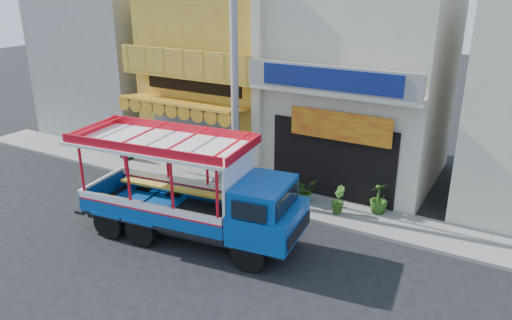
% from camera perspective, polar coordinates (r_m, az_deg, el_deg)
% --- Properties ---
extents(ground, '(90.00, 90.00, 0.00)m').
position_cam_1_polar(ground, '(15.41, -5.61, -9.76)').
color(ground, black).
rests_on(ground, ground).
extents(sidewalk, '(30.00, 2.00, 0.12)m').
position_cam_1_polar(sidewalk, '(18.40, 1.55, -4.18)').
color(sidewalk, slate).
rests_on(sidewalk, ground).
extents(shophouse_left, '(6.00, 7.50, 8.24)m').
position_cam_1_polar(shophouse_left, '(22.46, -2.64, 11.15)').
color(shophouse_left, '#C2892B').
rests_on(shophouse_left, ground).
extents(shophouse_right, '(6.00, 6.75, 8.24)m').
position_cam_1_polar(shophouse_right, '(19.96, 12.31, 9.54)').
color(shophouse_right, beige).
rests_on(shophouse_right, ground).
extents(party_pilaster, '(0.35, 0.30, 8.00)m').
position_cam_1_polar(party_pilaster, '(18.34, 0.15, 8.72)').
color(party_pilaster, beige).
rests_on(party_pilaster, ground).
extents(filler_building_left, '(6.00, 6.00, 7.60)m').
position_cam_1_polar(filler_building_left, '(26.89, -15.57, 11.32)').
color(filler_building_left, gray).
rests_on(filler_building_left, ground).
extents(utility_pole, '(28.00, 0.26, 9.00)m').
position_cam_1_polar(utility_pole, '(16.76, -2.06, 11.19)').
color(utility_pole, gray).
rests_on(utility_pole, ground).
extents(songthaew_truck, '(7.33, 3.09, 3.32)m').
position_cam_1_polar(songthaew_truck, '(14.92, -6.00, -3.91)').
color(songthaew_truck, black).
rests_on(songthaew_truck, ground).
extents(green_sign, '(0.71, 0.45, 1.09)m').
position_cam_1_polar(green_sign, '(22.57, -14.66, 1.30)').
color(green_sign, black).
rests_on(green_sign, sidewalk).
extents(potted_plant_a, '(0.94, 0.99, 0.86)m').
position_cam_1_polar(potted_plant_a, '(17.77, 5.62, -3.49)').
color(potted_plant_a, '#2A5217').
rests_on(potted_plant_a, sidewalk).
extents(potted_plant_b, '(0.58, 0.64, 0.96)m').
position_cam_1_polar(potted_plant_b, '(17.08, 9.33, -4.51)').
color(potted_plant_b, '#2A5217').
rests_on(potted_plant_b, sidewalk).
extents(potted_plant_c, '(0.84, 0.84, 1.08)m').
position_cam_1_polar(potted_plant_c, '(17.34, 13.88, -4.23)').
color(potted_plant_c, '#2A5217').
rests_on(potted_plant_c, sidewalk).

